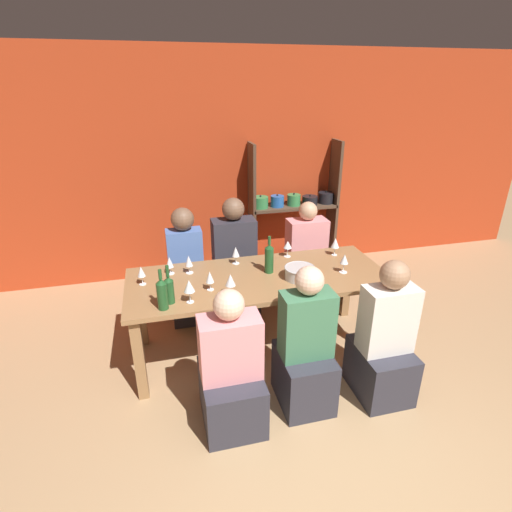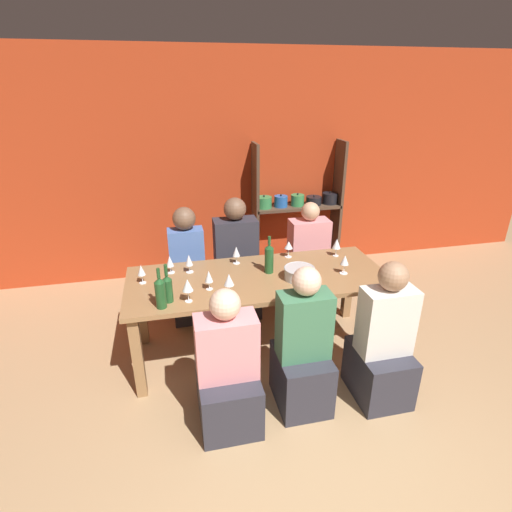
{
  "view_description": "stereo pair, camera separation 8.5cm",
  "coord_description": "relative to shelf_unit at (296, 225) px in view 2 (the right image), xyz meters",
  "views": [
    {
      "loc": [
        -0.82,
        -1.03,
        2.31
      ],
      "look_at": [
        -0.03,
        2.07,
        0.91
      ],
      "focal_mm": 28.0,
      "sensor_mm": 36.0,
      "label": 1
    },
    {
      "loc": [
        -0.74,
        -1.05,
        2.31
      ],
      "look_at": [
        -0.03,
        2.07,
        0.91
      ],
      "focal_mm": 28.0,
      "sensor_mm": 36.0,
      "label": 2
    }
  ],
  "objects": [
    {
      "name": "wine_glass_red_c",
      "position": [
        -1.34,
        -1.8,
        0.27
      ],
      "size": [
        0.07,
        0.07,
        0.17
      ],
      "color": "white",
      "rests_on": "dining_table"
    },
    {
      "name": "wine_glass_white_b",
      "position": [
        -1.52,
        -1.96,
        0.3
      ],
      "size": [
        0.08,
        0.08,
        0.19
      ],
      "color": "white",
      "rests_on": "dining_table"
    },
    {
      "name": "person_far_a",
      "position": [
        -0.15,
        -0.89,
        -0.18
      ],
      "size": [
        0.42,
        0.53,
        1.16
      ],
      "rotation": [
        0.0,
        0.0,
        3.14
      ],
      "color": "#2D2D38",
      "rests_on": "ground_plane"
    },
    {
      "name": "wine_glass_white_a",
      "position": [
        -0.15,
        -1.77,
        0.28
      ],
      "size": [
        0.07,
        0.07,
        0.17
      ],
      "color": "white",
      "rests_on": "dining_table"
    },
    {
      "name": "person_near_b",
      "position": [
        -1.3,
        -2.43,
        -0.21
      ],
      "size": [
        0.42,
        0.53,
        1.09
      ],
      "color": "#2D2D38",
      "rests_on": "ground_plane"
    },
    {
      "name": "wall_back_red",
      "position": [
        -0.86,
        0.2,
        0.75
      ],
      "size": [
        8.8,
        0.06,
        2.7
      ],
      "color": "#B23819",
      "rests_on": "ground_plane"
    },
    {
      "name": "person_near_a",
      "position": [
        -0.73,
        -2.39,
        -0.17
      ],
      "size": [
        0.38,
        0.47,
        1.16
      ],
      "color": "#2D2D38",
      "rests_on": "ground_plane"
    },
    {
      "name": "wine_bottle_amber",
      "position": [
        -0.79,
        -1.6,
        0.3
      ],
      "size": [
        0.08,
        0.08,
        0.34
      ],
      "color": "#1E4C23",
      "rests_on": "dining_table"
    },
    {
      "name": "wine_glass_white_d",
      "position": [
        -0.52,
        -1.32,
        0.28
      ],
      "size": [
        0.08,
        0.08,
        0.16
      ],
      "color": "white",
      "rests_on": "dining_table"
    },
    {
      "name": "shelf_unit",
      "position": [
        0.0,
        0.0,
        0.0
      ],
      "size": [
        1.13,
        0.3,
        1.66
      ],
      "color": "#4C3828",
      "rests_on": "ground_plane"
    },
    {
      "name": "wine_glass_red_d",
      "position": [
        -1.2,
        -1.94,
        0.3
      ],
      "size": [
        0.08,
        0.08,
        0.19
      ],
      "color": "white",
      "rests_on": "dining_table"
    },
    {
      "name": "wine_glass_red_b",
      "position": [
        -1.63,
        -1.42,
        0.27
      ],
      "size": [
        0.07,
        0.07,
        0.16
      ],
      "color": "white",
      "rests_on": "dining_table"
    },
    {
      "name": "wine_glass_white_c",
      "position": [
        -1.87,
        -1.57,
        0.28
      ],
      "size": [
        0.06,
        0.06,
        0.16
      ],
      "color": "white",
      "rests_on": "dining_table"
    },
    {
      "name": "person_far_b",
      "position": [
        -0.96,
        -0.9,
        -0.14
      ],
      "size": [
        0.44,
        0.55,
        1.26
      ],
      "rotation": [
        0.0,
        0.0,
        3.14
      ],
      "color": "#2D2D38",
      "rests_on": "ground_plane"
    },
    {
      "name": "wine_glass_empty_a",
      "position": [
        -1.03,
        -1.35,
        0.28
      ],
      "size": [
        0.07,
        0.07,
        0.17
      ],
      "color": "white",
      "rests_on": "dining_table"
    },
    {
      "name": "wine_bottle_green",
      "position": [
        -1.72,
        -2.01,
        0.29
      ],
      "size": [
        0.08,
        0.08,
        0.32
      ],
      "color": "#1E4C23",
      "rests_on": "dining_table"
    },
    {
      "name": "dining_table",
      "position": [
        -0.89,
        -1.66,
        0.07
      ],
      "size": [
        2.25,
        0.9,
        0.76
      ],
      "color": "olive",
      "rests_on": "ground_plane"
    },
    {
      "name": "wine_glass_red_e",
      "position": [
        -0.06,
        -1.4,
        0.29
      ],
      "size": [
        0.08,
        0.08,
        0.18
      ],
      "color": "white",
      "rests_on": "dining_table"
    },
    {
      "name": "person_near_c",
      "position": [
        -0.1,
        -2.44,
        -0.17
      ],
      "size": [
        0.39,
        0.49,
        1.16
      ],
      "color": "#2D2D38",
      "rests_on": "ground_plane"
    },
    {
      "name": "wine_bottle_dark",
      "position": [
        -1.66,
        -1.93,
        0.28
      ],
      "size": [
        0.07,
        0.07,
        0.31
      ],
      "color": "#1E4C23",
      "rests_on": "dining_table"
    },
    {
      "name": "wine_glass_red_a",
      "position": [
        -1.47,
        -1.45,
        0.27
      ],
      "size": [
        0.07,
        0.07,
        0.17
      ],
      "color": "white",
      "rests_on": "dining_table"
    },
    {
      "name": "mixing_bowl",
      "position": [
        -0.57,
        -1.79,
        0.22
      ],
      "size": [
        0.27,
        0.27,
        0.11
      ],
      "color": "#B7BABC",
      "rests_on": "dining_table"
    },
    {
      "name": "person_far_c",
      "position": [
        -1.47,
        -0.93,
        -0.14
      ],
      "size": [
        0.35,
        0.43,
        1.21
      ],
      "rotation": [
        0.0,
        0.0,
        3.14
      ],
      "color": "#2D2D38",
      "rests_on": "ground_plane"
    }
  ]
}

